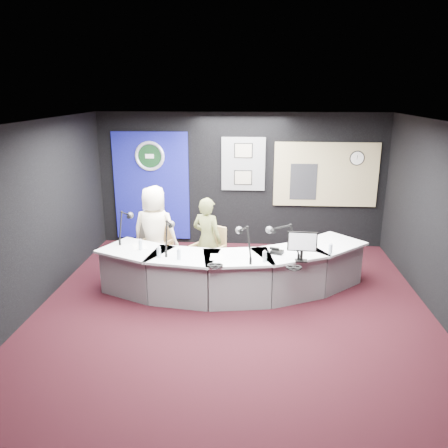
# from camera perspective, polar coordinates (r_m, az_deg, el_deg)

# --- Properties ---
(ground) EXTENTS (6.00, 6.00, 0.00)m
(ground) POSITION_cam_1_polar(r_m,az_deg,el_deg) (7.07, 1.19, -10.49)
(ground) COLOR black
(ground) RESTS_ON ground
(ceiling) EXTENTS (6.00, 6.00, 0.02)m
(ceiling) POSITION_cam_1_polar(r_m,az_deg,el_deg) (6.30, 1.35, 12.77)
(ceiling) COLOR silver
(ceiling) RESTS_ON ground
(wall_back) EXTENTS (6.00, 0.02, 2.80)m
(wall_back) POSITION_cam_1_polar(r_m,az_deg,el_deg) (9.47, 2.14, 5.56)
(wall_back) COLOR black
(wall_back) RESTS_ON ground
(wall_front) EXTENTS (6.00, 0.02, 2.80)m
(wall_front) POSITION_cam_1_polar(r_m,az_deg,el_deg) (3.77, -0.97, -12.41)
(wall_front) COLOR black
(wall_front) RESTS_ON ground
(wall_left) EXTENTS (0.02, 6.00, 2.80)m
(wall_left) POSITION_cam_1_polar(r_m,az_deg,el_deg) (7.33, -22.88, 0.88)
(wall_left) COLOR black
(wall_left) RESTS_ON ground
(wall_right) EXTENTS (0.02, 6.00, 2.80)m
(wall_right) POSITION_cam_1_polar(r_m,az_deg,el_deg) (7.08, 26.28, -0.06)
(wall_right) COLOR black
(wall_right) RESTS_ON ground
(broadcast_desk) EXTENTS (4.50, 1.90, 0.75)m
(broadcast_desk) POSITION_cam_1_polar(r_m,az_deg,el_deg) (7.42, 1.03, -5.95)
(broadcast_desk) COLOR silver
(broadcast_desk) RESTS_ON ground
(backdrop_panel) EXTENTS (1.60, 0.05, 2.30)m
(backdrop_panel) POSITION_cam_1_polar(r_m,az_deg,el_deg) (9.71, -9.19, 4.74)
(backdrop_panel) COLOR navy
(backdrop_panel) RESTS_ON wall_back
(agency_seal) EXTENTS (0.63, 0.07, 0.63)m
(agency_seal) POSITION_cam_1_polar(r_m,az_deg,el_deg) (9.56, -9.43, 8.50)
(agency_seal) COLOR silver
(agency_seal) RESTS_ON backdrop_panel
(seal_center) EXTENTS (0.48, 0.01, 0.48)m
(seal_center) POSITION_cam_1_polar(r_m,az_deg,el_deg) (9.57, -9.42, 8.50)
(seal_center) COLOR black
(seal_center) RESTS_ON backdrop_panel
(pinboard) EXTENTS (0.90, 0.04, 1.10)m
(pinboard) POSITION_cam_1_polar(r_m,az_deg,el_deg) (9.37, 2.46, 7.62)
(pinboard) COLOR slate
(pinboard) RESTS_ON wall_back
(framed_photo_upper) EXTENTS (0.34, 0.02, 0.27)m
(framed_photo_upper) POSITION_cam_1_polar(r_m,az_deg,el_deg) (9.30, 2.48, 9.29)
(framed_photo_upper) COLOR gray
(framed_photo_upper) RESTS_ON pinboard
(framed_photo_lower) EXTENTS (0.34, 0.02, 0.27)m
(framed_photo_lower) POSITION_cam_1_polar(r_m,az_deg,el_deg) (9.39, 2.44, 5.90)
(framed_photo_lower) COLOR gray
(framed_photo_lower) RESTS_ON pinboard
(booth_window_frame) EXTENTS (2.12, 0.06, 1.32)m
(booth_window_frame) POSITION_cam_1_polar(r_m,az_deg,el_deg) (9.52, 12.79, 6.13)
(booth_window_frame) COLOR tan
(booth_window_frame) RESTS_ON wall_back
(booth_glow) EXTENTS (2.00, 0.02, 1.20)m
(booth_glow) POSITION_cam_1_polar(r_m,az_deg,el_deg) (9.51, 12.80, 6.12)
(booth_glow) COLOR #DCBA8B
(booth_glow) RESTS_ON booth_window_frame
(equipment_rack) EXTENTS (0.55, 0.02, 0.75)m
(equipment_rack) POSITION_cam_1_polar(r_m,az_deg,el_deg) (9.46, 10.05, 5.30)
(equipment_rack) COLOR black
(equipment_rack) RESTS_ON booth_window_frame
(wall_clock) EXTENTS (0.28, 0.01, 0.28)m
(wall_clock) POSITION_cam_1_polar(r_m,az_deg,el_deg) (9.54, 16.55, 8.02)
(wall_clock) COLOR white
(wall_clock) RESTS_ON booth_window_frame
(armchair_left) EXTENTS (0.78, 0.78, 1.05)m
(armchair_left) POSITION_cam_1_polar(r_m,az_deg,el_deg) (8.14, -8.71, -2.91)
(armchair_left) COLOR #A8834D
(armchair_left) RESTS_ON ground
(armchair_right) EXTENTS (0.66, 0.66, 0.85)m
(armchair_right) POSITION_cam_1_polar(r_m,az_deg,el_deg) (7.84, -2.12, -4.27)
(armchair_right) COLOR #A8834D
(armchair_right) RESTS_ON ground
(draped_jacket) EXTENTS (0.50, 0.29, 0.70)m
(draped_jacket) POSITION_cam_1_polar(r_m,az_deg,el_deg) (8.35, -9.22, -1.74)
(draped_jacket) COLOR slate
(draped_jacket) RESTS_ON armchair_left
(person_man) EXTENTS (0.86, 0.61, 1.64)m
(person_man) POSITION_cam_1_polar(r_m,az_deg,el_deg) (8.05, -8.80, -0.93)
(person_man) COLOR #FFEDCB
(person_man) RESTS_ON ground
(person_woman) EXTENTS (0.65, 0.55, 1.50)m
(person_woman) POSITION_cam_1_polar(r_m,az_deg,el_deg) (7.73, -2.14, -2.04)
(person_woman) COLOR brown
(person_woman) RESTS_ON ground
(computer_monitor) EXTENTS (0.40, 0.05, 0.27)m
(computer_monitor) POSITION_cam_1_polar(r_m,az_deg,el_deg) (6.77, 9.90, -2.18)
(computer_monitor) COLOR black
(computer_monitor) RESTS_ON broadcast_desk
(desk_phone) EXTENTS (0.23, 0.21, 0.05)m
(desk_phone) POSITION_cam_1_polar(r_m,az_deg,el_deg) (7.14, 6.74, -3.54)
(desk_phone) COLOR black
(desk_phone) RESTS_ON broadcast_desk
(headphones_near) EXTENTS (0.22, 0.22, 0.04)m
(headphones_near) POSITION_cam_1_polar(r_m,az_deg,el_deg) (6.59, 8.89, -5.46)
(headphones_near) COLOR black
(headphones_near) RESTS_ON broadcast_desk
(headphones_far) EXTENTS (0.23, 0.23, 0.04)m
(headphones_far) POSITION_cam_1_polar(r_m,az_deg,el_deg) (6.59, -1.13, -5.27)
(headphones_far) COLOR black
(headphones_far) RESTS_ON broadcast_desk
(paper_stack) EXTENTS (0.33, 0.39, 0.00)m
(paper_stack) POSITION_cam_1_polar(r_m,az_deg,el_deg) (7.52, -10.65, -2.83)
(paper_stack) COLOR white
(paper_stack) RESTS_ON broadcast_desk
(notepad) EXTENTS (0.21, 0.29, 0.00)m
(notepad) POSITION_cam_1_polar(r_m,az_deg,el_deg) (6.95, -0.93, -4.20)
(notepad) COLOR white
(notepad) RESTS_ON broadcast_desk
(boom_mic_a) EXTENTS (0.16, 0.74, 0.60)m
(boom_mic_a) POSITION_cam_1_polar(r_m,az_deg,el_deg) (7.86, -12.47, 0.19)
(boom_mic_a) COLOR black
(boom_mic_a) RESTS_ON broadcast_desk
(boom_mic_b) EXTENTS (0.16, 0.74, 0.60)m
(boom_mic_b) POSITION_cam_1_polar(r_m,az_deg,el_deg) (7.20, -7.05, -1.06)
(boom_mic_b) COLOR black
(boom_mic_b) RESTS_ON broadcast_desk
(boom_mic_c) EXTENTS (0.32, 0.71, 0.60)m
(boom_mic_c) POSITION_cam_1_polar(r_m,az_deg,el_deg) (6.86, 2.64, -1.86)
(boom_mic_c) COLOR black
(boom_mic_c) RESTS_ON broadcast_desk
(boom_mic_d) EXTENTS (0.56, 0.56, 0.60)m
(boom_mic_d) POSITION_cam_1_polar(r_m,az_deg,el_deg) (6.99, 7.59, -1.63)
(boom_mic_d) COLOR black
(boom_mic_d) RESTS_ON broadcast_desk
(water_bottles) EXTENTS (3.09, 0.54, 0.18)m
(water_bottles) POSITION_cam_1_polar(r_m,az_deg,el_deg) (6.99, 1.25, -3.31)
(water_bottles) COLOR silver
(water_bottles) RESTS_ON broadcast_desk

